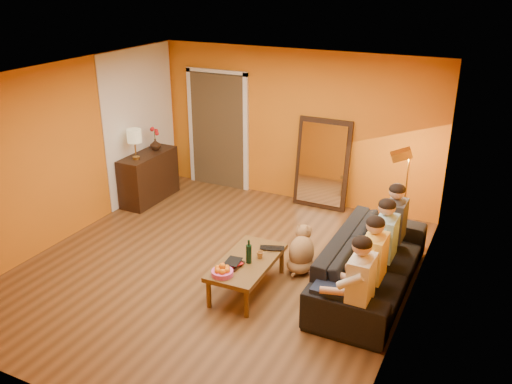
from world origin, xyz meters
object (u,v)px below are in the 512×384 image
at_px(sideboard, 149,177).
at_px(laptop, 272,250).
at_px(table_lamp, 135,144).
at_px(vase, 155,144).
at_px(person_far_left, 360,288).
at_px(sofa, 371,264).
at_px(tumbler, 260,255).
at_px(person_mid_left, 373,265).
at_px(floor_lamp, 405,200).
at_px(dog, 302,249).
at_px(person_far_right, 395,227).
at_px(coffee_table, 247,274).
at_px(person_mid_right, 385,245).
at_px(mirror_frame, 322,164).
at_px(wine_bottle, 249,252).

height_order(sideboard, laptop, sideboard).
relative_size(table_lamp, vase, 2.59).
bearing_deg(person_far_left, sofa, 97.41).
bearing_deg(tumbler, person_mid_left, 4.90).
xyz_separation_m(person_mid_left, vase, (-4.37, 1.84, 0.34)).
bearing_deg(tumbler, floor_lamp, 54.86).
relative_size(dog, person_far_right, 0.52).
height_order(coffee_table, person_mid_right, person_mid_right).
relative_size(person_far_left, person_mid_right, 1.00).
relative_size(coffee_table, person_far_right, 1.00).
bearing_deg(sideboard, sofa, -15.09).
bearing_deg(sofa, person_mid_left, -163.89).
distance_m(dog, laptop, 0.49).
bearing_deg(sideboard, laptop, -26.10).
bearing_deg(table_lamp, person_mid_right, -9.65).
bearing_deg(coffee_table, dog, 57.47).
distance_m(sideboard, laptop, 3.37).
xyz_separation_m(table_lamp, person_far_left, (4.37, -1.84, -0.49)).
bearing_deg(floor_lamp, mirror_frame, 133.70).
relative_size(sideboard, vase, 5.99).
distance_m(floor_lamp, vase, 4.35).
height_order(coffee_table, vase, vase).
distance_m(person_far_right, vase, 4.45).
distance_m(dog, wine_bottle, 0.92).
xyz_separation_m(table_lamp, dog, (3.29, -0.79, -0.79)).
bearing_deg(tumbler, vase, 146.52).
bearing_deg(table_lamp, sofa, -11.25).
distance_m(person_far_left, person_far_right, 1.65).
bearing_deg(laptop, person_mid_left, -25.23).
bearing_deg(person_mid_right, person_far_right, 90.00).
relative_size(mirror_frame, sideboard, 1.29).
xyz_separation_m(person_mid_left, person_mid_right, (0.00, 0.55, 0.00)).
bearing_deg(mirror_frame, vase, -163.43).
bearing_deg(table_lamp, person_far_left, -22.87).
bearing_deg(dog, sideboard, 174.39).
height_order(person_far_left, vase, person_far_left).
bearing_deg(mirror_frame, person_mid_left, -59.41).
distance_m(sideboard, person_mid_right, 4.50).
xyz_separation_m(sideboard, tumbler, (2.97, -1.71, 0.04)).
height_order(mirror_frame, coffee_table, mirror_frame).
height_order(person_mid_right, wine_bottle, person_mid_right).
distance_m(mirror_frame, tumbler, 2.81).
relative_size(sofa, dog, 3.82).
distance_m(sideboard, dog, 3.47).
xyz_separation_m(person_mid_right, tumbler, (-1.40, -0.67, -0.15)).
bearing_deg(vase, tumbler, -33.48).
height_order(mirror_frame, sofa, mirror_frame).
bearing_deg(sideboard, person_far_left, -26.12).
height_order(sofa, vase, vase).
xyz_separation_m(table_lamp, coffee_table, (2.85, -1.53, -0.90)).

